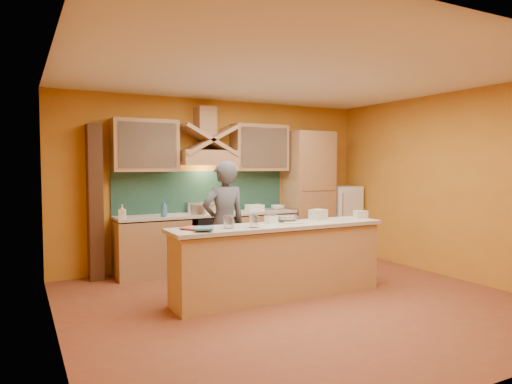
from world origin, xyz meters
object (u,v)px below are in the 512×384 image
fridge (341,220)px  mixing_bowl (287,219)px  person (224,224)px  stove (209,242)px  kitchen_scale (271,219)px

fridge → mixing_bowl: fridge is taller
fridge → person: (-2.93, -1.12, 0.23)m
mixing_bowl → person: bearing=137.1°
fridge → stove: bearing=180.0°
person → mixing_bowl: bearing=134.8°
fridge → mixing_bowl: (-2.28, -1.72, 0.33)m
stove → kitchen_scale: kitchen_scale is taller
stove → mixing_bowl: mixing_bowl is taller
fridge → kitchen_scale: 3.13m
person → fridge: bearing=-161.4°
fridge → person: bearing=-159.1°
kitchen_scale → stove: bearing=87.8°
fridge → person: person is taller
mixing_bowl → kitchen_scale: bearing=-169.0°
stove → kitchen_scale: bearing=-85.2°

